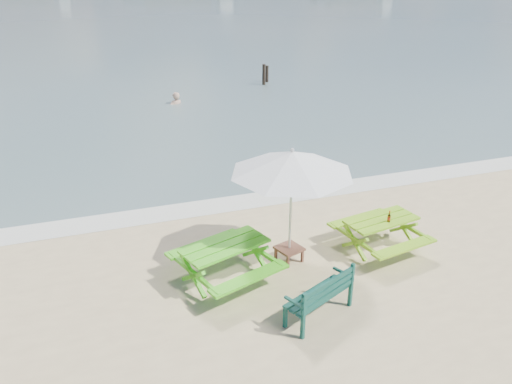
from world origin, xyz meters
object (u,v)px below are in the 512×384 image
object	(u,v)px
picnic_table_left	(226,263)
picnic_table_right	(380,235)
side_table	(289,254)
beer_bottle	(389,218)
swimmer	(176,112)
park_bench	(319,303)
patio_umbrella	(292,162)

from	to	relation	value
picnic_table_left	picnic_table_right	size ratio (longest dim) A/B	1.15
picnic_table_left	side_table	world-z (taller)	picnic_table_left
beer_bottle	swimmer	size ratio (longest dim) A/B	0.14
beer_bottle	swimmer	world-z (taller)	beer_bottle
side_table	park_bench	bearing A→B (deg)	-96.44
beer_bottle	swimmer	bearing A→B (deg)	97.39
park_bench	side_table	size ratio (longest dim) A/B	2.34
picnic_table_left	side_table	distance (m)	1.49
picnic_table_left	picnic_table_right	world-z (taller)	picnic_table_left
park_bench	beer_bottle	bearing A→B (deg)	32.84
side_table	beer_bottle	distance (m)	2.24
patio_umbrella	beer_bottle	bearing A→B (deg)	-9.95
park_bench	beer_bottle	distance (m)	2.81
picnic_table_right	park_bench	distance (m)	2.79
side_table	swimmer	distance (m)	14.09
side_table	picnic_table_right	bearing A→B (deg)	-5.89
park_bench	side_table	xyz separation A→B (m)	(0.21, 1.86, -0.10)
picnic_table_right	swimmer	world-z (taller)	picnic_table_right
side_table	picnic_table_left	bearing A→B (deg)	-170.02
picnic_table_right	patio_umbrella	xyz separation A→B (m)	(-2.04, 0.21, 1.86)
side_table	patio_umbrella	bearing A→B (deg)	0.00
picnic_table_left	park_bench	size ratio (longest dim) A/B	1.59
patio_umbrella	swimmer	distance (m)	14.32
beer_bottle	patio_umbrella	bearing A→B (deg)	170.05
picnic_table_left	park_bench	xyz separation A→B (m)	(1.24, -1.61, -0.12)
picnic_table_right	park_bench	size ratio (longest dim) A/B	1.37
picnic_table_right	beer_bottle	world-z (taller)	beer_bottle
patio_umbrella	picnic_table_right	bearing A→B (deg)	-5.89
patio_umbrella	swimmer	world-z (taller)	patio_umbrella
picnic_table_left	side_table	xyz separation A→B (m)	(1.45, 0.26, -0.22)
side_table	swimmer	world-z (taller)	swimmer
picnic_table_left	picnic_table_right	distance (m)	3.49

